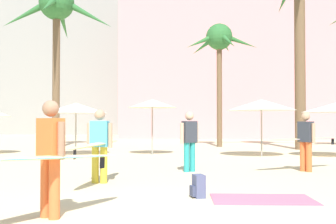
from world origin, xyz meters
The scene contains 14 objects.
ground centered at (0.00, 0.00, 0.00)m, with size 120.00×120.00×0.00m, color beige.
hotel_pink centered at (3.08, 33.04, 6.80)m, with size 18.15×11.58×13.60m, color pink.
hotel_tower_gray centered at (-14.20, 41.67, 15.59)m, with size 15.63×8.27×31.17m, color gray.
palm_tree_left centered at (1.83, 17.43, 5.76)m, with size 4.10×4.09×6.93m.
palm_tree_center centered at (-6.92, 15.57, 7.18)m, with size 6.13×6.10×8.73m.
cafe_umbrella_0 centered at (3.23, 11.03, 2.08)m, with size 2.75×2.75×2.30m.
cafe_umbrella_1 centered at (-1.25, 11.56, 2.17)m, with size 2.07×2.07×2.36m.
cafe_umbrella_6 centered at (-4.43, 11.14, 1.98)m, with size 2.62×2.62×2.19m.
beach_towel centered at (1.93, 1.85, 0.01)m, with size 1.81×1.06×0.01m, color #EF6684.
backpack centered at (0.78, 1.97, 0.20)m, with size 0.31×0.34×0.42m.
person_mid_right centered at (-1.48, 3.42, 0.91)m, with size 0.61×2.92×1.68m.
person_far_right centered at (3.76, 6.26, 0.91)m, with size 2.75×1.88×1.67m.
person_mid_left centered at (-1.35, 0.05, 0.92)m, with size 1.79×2.83×1.71m.
person_near_left centered at (0.50, 5.83, 0.92)m, with size 0.54×0.44×1.68m.
Camera 1 is at (0.85, -5.60, 1.39)m, focal length 43.63 mm.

